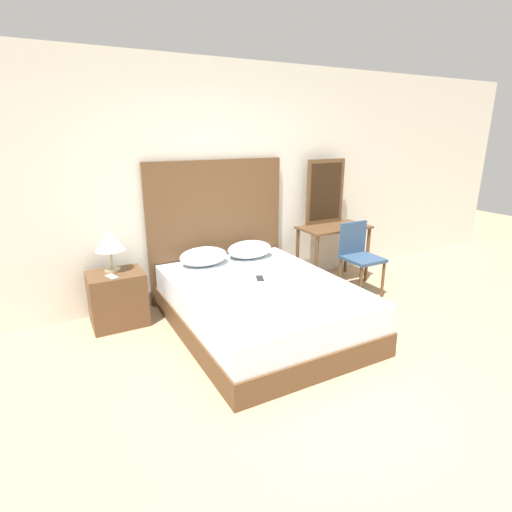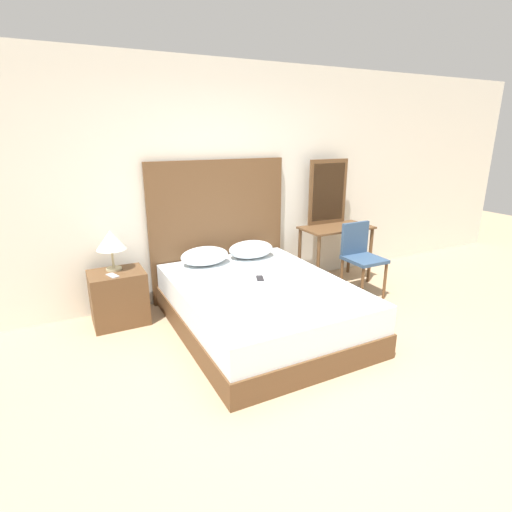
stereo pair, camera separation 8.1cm
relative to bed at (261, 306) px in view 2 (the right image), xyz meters
The scene contains 13 objects.
ground_plane 1.22m from the bed, 88.11° to the right, with size 16.00×16.00×0.00m, color tan.
wall_back 1.59m from the bed, 88.03° to the left, with size 10.00×0.06×2.70m.
bed is the anchor object (origin of this frame).
headboard 1.21m from the bed, 90.00° to the left, with size 1.68×0.05×1.63m.
pillow_left 0.92m from the bed, 109.93° to the left, with size 0.54×0.39×0.20m.
pillow_right 0.92m from the bed, 70.07° to the left, with size 0.54×0.39×0.20m.
phone_on_bed 0.28m from the bed, 66.57° to the left, with size 0.12×0.17×0.01m.
nightstand 1.48m from the bed, 147.33° to the left, with size 0.55×0.43×0.56m.
table_lamp 1.66m from the bed, 144.75° to the left, with size 0.30×0.30×0.42m.
phone_on_nightstand 1.50m from the bed, 151.86° to the left, with size 0.11×0.16×0.01m.
vanity_desk 1.71m from the bed, 26.23° to the left, with size 0.92×0.50×0.76m.
vanity_mirror 2.00m from the bed, 32.63° to the left, with size 0.58×0.03×0.84m.
chair 1.55m from the bed, 10.07° to the left, with size 0.41×0.43×0.88m.
Camera 2 is at (-1.77, -2.06, 1.93)m, focal length 28.00 mm.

